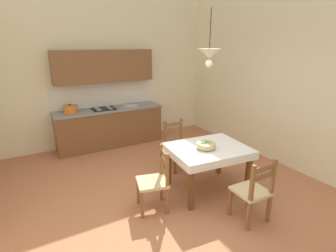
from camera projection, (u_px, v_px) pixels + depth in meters
ground_plane at (173, 206)px, 4.01m from camera, size 5.82×6.89×0.10m
wall_back at (102, 54)px, 6.02m from camera, size 5.82×0.12×4.20m
wall_right at (303, 57)px, 4.63m from camera, size 0.12×6.89×4.20m
kitchen_cabinetry at (108, 110)px, 6.09m from camera, size 2.45×0.63×2.20m
dining_table at (208, 155)px, 4.21m from camera, size 1.30×1.09×0.75m
dining_chair_kitchen_side at (177, 146)px, 5.05m from camera, size 0.42×0.42×0.93m
dining_chair_camera_side at (253, 192)px, 3.49m from camera, size 0.44×0.44×0.93m
dining_chair_tv_side at (155, 181)px, 3.76m from camera, size 0.51×0.51×0.93m
fruit_bowl at (206, 145)px, 4.09m from camera, size 0.30×0.30×0.12m
pendant_lamp at (209, 54)px, 3.76m from camera, size 0.32×0.32×0.80m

